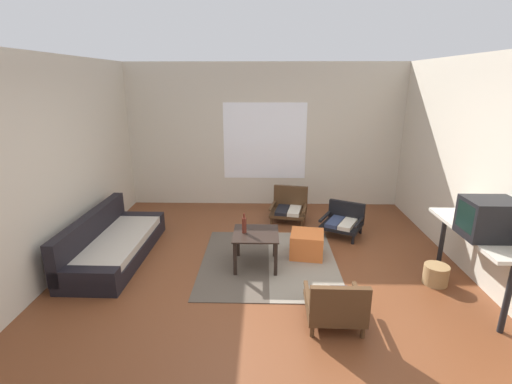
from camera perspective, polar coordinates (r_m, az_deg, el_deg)
ground_plane at (r=4.68m, az=1.23°, el=-13.75°), size 7.80×7.80×0.00m
far_wall_with_window at (r=7.15m, az=1.38°, el=8.66°), size 5.60×0.13×2.70m
side_wall_right at (r=5.18m, az=32.30°, el=2.75°), size 0.12×6.60×2.70m
side_wall_left at (r=5.18m, az=-29.63°, el=3.17°), size 0.12×6.60×2.70m
area_rug at (r=5.13m, az=2.02°, el=-10.69°), size 1.83×1.98×0.01m
couch at (r=5.54m, az=-21.35°, el=-7.56°), size 0.82×2.02×0.64m
coffee_table at (r=4.88m, az=0.00°, el=-7.34°), size 0.59×0.61×0.47m
armchair_by_window at (r=6.53m, az=5.18°, el=-2.21°), size 0.70×0.65×0.57m
armchair_striped_foreground at (r=3.93m, az=12.20°, el=-16.73°), size 0.58×0.62×0.55m
armchair_corner at (r=6.07m, az=13.32°, el=-4.28°), size 0.77×0.76×0.49m
ottoman_orange at (r=5.27m, az=7.89°, el=-8.03°), size 0.51×0.51×0.35m
console_shelf at (r=4.79m, az=30.76°, el=-6.11°), size 0.41×1.48×0.80m
crt_television at (r=4.54m, az=32.41°, el=-3.50°), size 0.52×0.42×0.41m
clay_vase at (r=4.92m, az=29.79°, el=-2.74°), size 0.22×0.22×0.32m
glass_bottle at (r=4.81m, az=-1.82°, el=-5.09°), size 0.06×0.06×0.26m
wicker_basket at (r=5.09m, az=26.07°, el=-11.39°), size 0.29×0.29×0.24m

